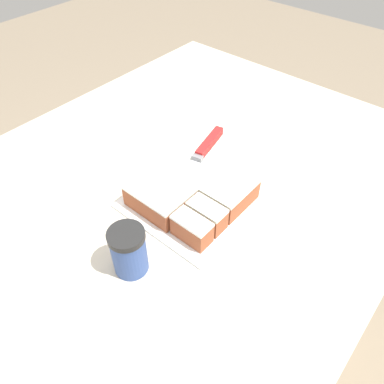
% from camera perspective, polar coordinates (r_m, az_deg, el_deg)
% --- Properties ---
extents(ground_plane, '(8.00, 8.00, 0.00)m').
position_cam_1_polar(ground_plane, '(1.80, -1.03, -20.64)').
color(ground_plane, '#7F705B').
extents(countertop, '(1.40, 1.10, 0.95)m').
position_cam_1_polar(countertop, '(1.38, -1.29, -12.45)').
color(countertop, beige).
rests_on(countertop, ground_plane).
extents(cake_board, '(0.29, 0.29, 0.01)m').
position_cam_1_polar(cake_board, '(0.95, 0.00, -1.41)').
color(cake_board, white).
rests_on(cake_board, countertop).
extents(cake, '(0.24, 0.24, 0.06)m').
position_cam_1_polar(cake, '(0.93, -0.02, 0.16)').
color(cake, '#994C2D').
rests_on(cake, cake_board).
extents(knife, '(0.29, 0.09, 0.02)m').
position_cam_1_polar(knife, '(0.99, 1.98, 6.65)').
color(knife, silver).
rests_on(knife, cake).
extents(coffee_cup, '(0.08, 0.08, 0.12)m').
position_cam_1_polar(coffee_cup, '(0.79, -9.60, -8.83)').
color(coffee_cup, '#334C8C').
rests_on(coffee_cup, countertop).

